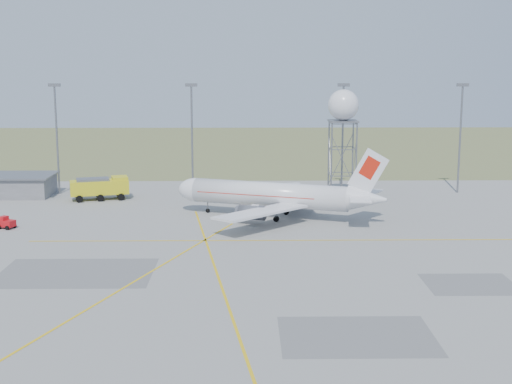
{
  "coord_description": "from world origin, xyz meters",
  "views": [
    {
      "loc": [
        -0.01,
        -65.88,
        24.51
      ],
      "look_at": [
        1.51,
        40.0,
        5.01
      ],
      "focal_mm": 50.0,
      "sensor_mm": 36.0,
      "label": 1
    }
  ],
  "objects_px": {
    "airliner_main": "(273,195)",
    "fire_truck": "(101,189)",
    "radar_tower": "(343,139)",
    "baggage_tug": "(6,224)"
  },
  "relations": [
    {
      "from": "radar_tower",
      "to": "baggage_tug",
      "type": "height_order",
      "value": "radar_tower"
    },
    {
      "from": "radar_tower",
      "to": "baggage_tug",
      "type": "relative_size",
      "value": 7.19
    },
    {
      "from": "radar_tower",
      "to": "baggage_tug",
      "type": "bearing_deg",
      "value": -157.84
    },
    {
      "from": "radar_tower",
      "to": "fire_truck",
      "type": "height_order",
      "value": "radar_tower"
    },
    {
      "from": "radar_tower",
      "to": "baggage_tug",
      "type": "xyz_separation_m",
      "value": [
        -52.74,
        -21.48,
        -10.34
      ]
    },
    {
      "from": "radar_tower",
      "to": "airliner_main",
      "type": "bearing_deg",
      "value": -131.44
    },
    {
      "from": "baggage_tug",
      "to": "fire_truck",
      "type": "bearing_deg",
      "value": 89.35
    },
    {
      "from": "airliner_main",
      "to": "fire_truck",
      "type": "bearing_deg",
      "value": -7.0
    },
    {
      "from": "airliner_main",
      "to": "radar_tower",
      "type": "distance_m",
      "value": 20.7
    },
    {
      "from": "airliner_main",
      "to": "baggage_tug",
      "type": "height_order",
      "value": "airliner_main"
    }
  ]
}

